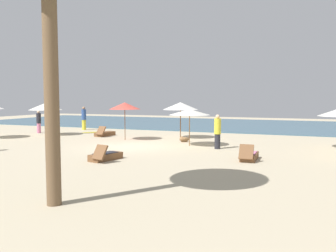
{
  "coord_description": "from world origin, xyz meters",
  "views": [
    {
      "loc": [
        9.15,
        -16.96,
        2.66
      ],
      "look_at": [
        1.91,
        0.86,
        1.1
      ],
      "focal_mm": 38.44,
      "sensor_mm": 36.0,
      "label": 1
    }
  ],
  "objects": [
    {
      "name": "umbrella_2",
      "position": [
        1.21,
        4.72,
        2.07
      ],
      "size": [
        2.27,
        2.27,
        2.31
      ],
      "color": "brown",
      "rests_on": "ground_plane"
    },
    {
      "name": "dog",
      "position": [
        2.08,
        2.96,
        0.17
      ],
      "size": [
        0.66,
        0.6,
        0.32
      ],
      "color": "olive",
      "rests_on": "ground_plane"
    },
    {
      "name": "umbrella_0",
      "position": [
        -8.07,
        2.87,
        1.99
      ],
      "size": [
        2.27,
        2.27,
        2.24
      ],
      "color": "olive",
      "rests_on": "ground_plane"
    },
    {
      "name": "lounger_2",
      "position": [
        6.68,
        -1.77,
        0.18
      ],
      "size": [
        0.63,
        1.66,
        0.73
      ],
      "color": "brown",
      "rests_on": "ground_plane"
    },
    {
      "name": "ocean_water",
      "position": [
        0.0,
        17.0,
        0.03
      ],
      "size": [
        48.0,
        16.0,
        0.06
      ],
      "primitive_type": "cube",
      "color": "#3D6075",
      "rests_on": "ground_plane"
    },
    {
      "name": "umbrella_6",
      "position": [
        -1.64,
        2.53,
        2.11
      ],
      "size": [
        1.93,
        1.93,
        2.32
      ],
      "color": "brown",
      "rests_on": "ground_plane"
    },
    {
      "name": "person_3",
      "position": [
        -9.61,
        3.9,
        0.84
      ],
      "size": [
        0.35,
        0.35,
        1.66
      ],
      "color": "#D17299",
      "rests_on": "ground_plane"
    },
    {
      "name": "umbrella_5",
      "position": [
        2.92,
        1.49,
        1.84
      ],
      "size": [
        2.24,
        2.24,
        2.0
      ],
      "color": "olive",
      "rests_on": "ground_plane"
    },
    {
      "name": "ground_plane",
      "position": [
        0.0,
        0.0,
        0.0
      ],
      "size": [
        60.0,
        60.0,
        0.0
      ],
      "primitive_type": "plane",
      "color": "#BCAD8E"
    },
    {
      "name": "person_0",
      "position": [
        -8.06,
        7.32,
        0.95
      ],
      "size": [
        0.49,
        0.49,
        1.88
      ],
      "color": "yellow",
      "rests_on": "ground_plane"
    },
    {
      "name": "person_2",
      "position": [
        4.61,
        0.95,
        0.89
      ],
      "size": [
        0.42,
        0.42,
        1.77
      ],
      "color": "#26262D",
      "rests_on": "ground_plane"
    },
    {
      "name": "surfboard",
      "position": [
        -5.82,
        5.81,
        0.04
      ],
      "size": [
        1.97,
        2.14,
        0.07
      ],
      "color": "gold",
      "rests_on": "ground_plane"
    },
    {
      "name": "lounger_3",
      "position": [
        -4.01,
        3.95,
        0.17
      ],
      "size": [
        0.89,
        1.75,
        0.71
      ],
      "color": "brown",
      "rests_on": "ground_plane"
    },
    {
      "name": "lounger_0",
      "position": [
        1.07,
        -4.1,
        0.18
      ],
      "size": [
        0.95,
        1.74,
        0.73
      ],
      "color": "brown",
      "rests_on": "ground_plane"
    }
  ]
}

